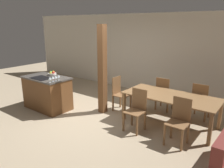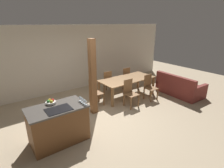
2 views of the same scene
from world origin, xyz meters
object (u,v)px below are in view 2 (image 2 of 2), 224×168
(kitchen_island, at_px, (58,124))
(wine_glass_far, at_px, (82,98))
(couch, at_px, (179,88))
(dining_chair_head_end, at_px, (95,93))
(dining_chair_near_right, at_px, (150,87))
(dining_chair_far_right, at_px, (125,77))
(timber_post, at_px, (93,78))
(wine_glass_middle, at_px, (83,99))
(dining_table, at_px, (127,80))
(wine_glass_near, at_px, (85,101))
(wine_glass_end, at_px, (80,97))
(dining_chair_far_left, at_px, (106,82))
(dining_chair_near_left, at_px, (130,93))
(fruit_bowl, at_px, (51,102))

(kitchen_island, bearing_deg, wine_glass_far, -12.68)
(couch, bearing_deg, kitchen_island, 92.07)
(wine_glass_far, bearing_deg, dining_chair_head_end, 48.85)
(dining_chair_near_right, xyz_separation_m, couch, (1.34, -0.40, -0.22))
(kitchen_island, relative_size, dining_chair_far_right, 1.42)
(wine_glass_far, distance_m, timber_post, 1.22)
(wine_glass_middle, height_order, dining_table, wine_glass_middle)
(dining_chair_near_right, relative_size, dining_chair_far_right, 1.00)
(kitchen_island, xyz_separation_m, couch, (5.01, 0.02, -0.19))
(wine_glass_near, distance_m, wine_glass_end, 0.27)
(wine_glass_far, bearing_deg, wine_glass_end, 90.00)
(wine_glass_near, relative_size, timber_post, 0.06)
(kitchen_island, relative_size, dining_table, 0.61)
(wine_glass_far, bearing_deg, dining_chair_far_right, 33.01)
(dining_chair_far_left, xyz_separation_m, couch, (2.32, -1.85, -0.22))
(wine_glass_far, bearing_deg, dining_chair_near_left, 14.80)
(wine_glass_middle, bearing_deg, wine_glass_end, 90.00)
(timber_post, bearing_deg, dining_chair_near_left, -14.40)
(kitchen_island, relative_size, wine_glass_near, 9.35)
(wine_glass_far, relative_size, dining_chair_far_left, 0.15)
(fruit_bowl, relative_size, wine_glass_end, 1.66)
(dining_chair_far_right, bearing_deg, kitchen_island, 26.95)
(wine_glass_near, bearing_deg, dining_table, 29.42)
(dining_chair_near_right, bearing_deg, dining_chair_near_left, 180.00)
(wine_glass_middle, distance_m, dining_chair_far_left, 3.01)
(kitchen_island, height_order, dining_table, kitchen_island)
(wine_glass_near, height_order, dining_chair_head_end, wine_glass_near)
(fruit_bowl, height_order, wine_glass_end, wine_glass_end)
(kitchen_island, bearing_deg, wine_glass_middle, -20.71)
(dining_chair_near_right, distance_m, dining_chair_far_left, 1.75)
(dining_chair_far_left, bearing_deg, kitchen_island, 34.79)
(dining_chair_far_right, bearing_deg, dining_chair_near_left, 55.74)
(wine_glass_end, distance_m, dining_chair_far_left, 2.89)
(dining_chair_near_left, height_order, timber_post, timber_post)
(wine_glass_middle, relative_size, dining_chair_head_end, 0.15)
(kitchen_island, bearing_deg, dining_chair_far_left, 34.79)
(couch, bearing_deg, fruit_bowl, 89.28)
(dining_chair_near_left, distance_m, dining_chair_far_right, 1.75)
(fruit_bowl, bearing_deg, timber_post, 18.75)
(wine_glass_near, xyz_separation_m, wine_glass_middle, (0.00, 0.09, 0.00))
(dining_table, height_order, dining_chair_near_left, dining_chair_near_left)
(fruit_bowl, distance_m, dining_chair_far_left, 3.22)
(dining_table, bearing_deg, dining_chair_near_left, -124.26)
(dining_chair_near_right, relative_size, dining_chair_far_left, 1.00)
(wine_glass_near, distance_m, dining_chair_far_right, 3.82)
(kitchen_island, relative_size, wine_glass_end, 9.35)
(fruit_bowl, distance_m, wine_glass_far, 0.75)
(dining_chair_near_right, bearing_deg, fruit_bowl, -177.32)
(fruit_bowl, distance_m, dining_chair_head_end, 2.03)
(fruit_bowl, bearing_deg, kitchen_island, -79.96)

